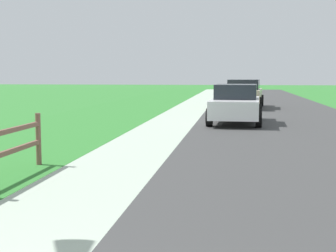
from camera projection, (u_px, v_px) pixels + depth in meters
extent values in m
plane|color=#2F792E|center=(206.00, 110.00, 26.45)|extent=(120.00, 120.00, 0.00)
cube|color=#3B3B3B|center=(270.00, 108.00, 27.95)|extent=(7.00, 66.00, 0.01)
cube|color=#A7B7A4|center=(157.00, 107.00, 28.83)|extent=(6.00, 66.00, 0.01)
cube|color=#2F792E|center=(132.00, 106.00, 29.03)|extent=(5.00, 66.00, 0.00)
cylinder|color=brown|center=(38.00, 139.00, 10.38)|extent=(0.11, 0.11, 1.10)
cube|color=white|center=(236.00, 107.00, 19.21)|extent=(1.98, 4.64, 0.67)
cube|color=#1E232B|center=(236.00, 91.00, 19.19)|extent=(1.66, 2.20, 0.56)
cylinder|color=black|center=(216.00, 112.00, 20.78)|extent=(0.25, 0.67, 0.66)
cylinder|color=black|center=(259.00, 112.00, 20.46)|extent=(0.25, 0.67, 0.66)
cylinder|color=black|center=(209.00, 117.00, 18.01)|extent=(0.25, 0.67, 0.66)
cylinder|color=black|center=(259.00, 118.00, 17.69)|extent=(0.25, 0.67, 0.66)
cube|color=#C6B793|center=(244.00, 96.00, 27.89)|extent=(2.27, 5.11, 0.75)
cube|color=#1E232B|center=(244.00, 84.00, 27.77)|extent=(1.85, 2.66, 0.55)
cylinder|color=black|center=(230.00, 100.00, 29.62)|extent=(0.27, 0.70, 0.68)
cylinder|color=black|center=(262.00, 101.00, 29.23)|extent=(0.27, 0.70, 0.68)
cylinder|color=black|center=(224.00, 103.00, 26.62)|extent=(0.27, 0.70, 0.68)
cylinder|color=black|center=(260.00, 104.00, 26.22)|extent=(0.27, 0.70, 0.68)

